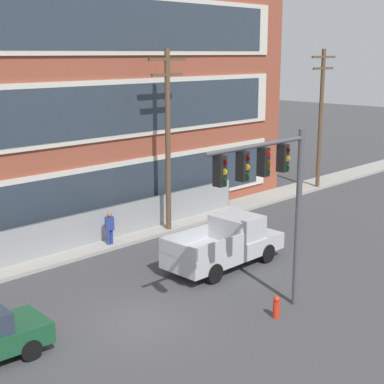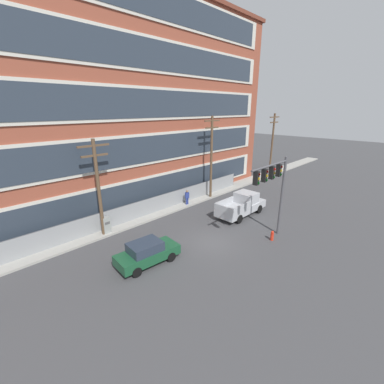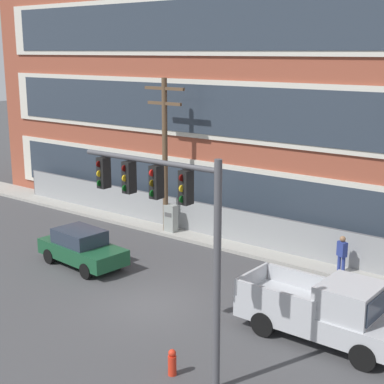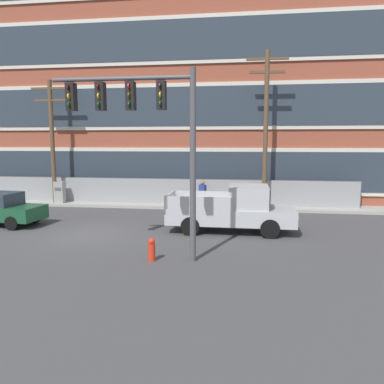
{
  "view_description": "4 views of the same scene",
  "coord_description": "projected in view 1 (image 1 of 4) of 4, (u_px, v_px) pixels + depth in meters",
  "views": [
    {
      "loc": [
        -11.52,
        -13.98,
        8.73
      ],
      "look_at": [
        4.6,
        1.96,
        3.35
      ],
      "focal_mm": 55.0,
      "sensor_mm": 36.0,
      "label": 1
    },
    {
      "loc": [
        -13.32,
        -11.03,
        9.67
      ],
      "look_at": [
        1.88,
        3.87,
        2.68
      ],
      "focal_mm": 24.0,
      "sensor_mm": 36.0,
      "label": 2
    },
    {
      "loc": [
        13.08,
        -14.43,
        8.84
      ],
      "look_at": [
        -1.04,
        3.64,
        3.32
      ],
      "focal_mm": 55.0,
      "sensor_mm": 36.0,
      "label": 3
    },
    {
      "loc": [
        6.54,
        -14.87,
        3.95
      ],
      "look_at": [
        4.18,
        1.87,
        1.67
      ],
      "focal_mm": 35.0,
      "sensor_mm": 36.0,
      "label": 4
    }
  ],
  "objects": [
    {
      "name": "utility_pole_far_east",
      "position": [
        321.0,
        113.0,
        37.52
      ],
      "size": [
        2.51,
        0.26,
        8.97
      ],
      "color": "brown",
      "rests_on": "ground"
    },
    {
      "name": "pickup_truck_silver",
      "position": [
        227.0,
        244.0,
        24.52
      ],
      "size": [
        5.6,
        2.17,
        2.06
      ],
      "color": "#B2B5BA",
      "rests_on": "ground"
    },
    {
      "name": "traffic_signal_mast",
      "position": [
        272.0,
        184.0,
        18.78
      ],
      "size": [
        4.77,
        0.43,
        6.26
      ],
      "color": "#4C4C51",
      "rests_on": "ground"
    },
    {
      "name": "sidewalk_building_side",
      "position": [
        23.0,
        265.0,
        24.55
      ],
      "size": [
        80.0,
        2.0,
        0.16
      ],
      "primitive_type": "cube",
      "color": "#9E9B93",
      "rests_on": "ground"
    },
    {
      "name": "fire_hydrant",
      "position": [
        276.0,
        307.0,
        19.78
      ],
      "size": [
        0.24,
        0.24,
        0.78
      ],
      "color": "red",
      "rests_on": "ground"
    },
    {
      "name": "pedestrian_near_cabinet",
      "position": [
        110.0,
        227.0,
        26.8
      ],
      "size": [
        0.47,
        0.4,
        1.69
      ],
      "color": "navy",
      "rests_on": "ground"
    },
    {
      "name": "utility_pole_midblock",
      "position": [
        168.0,
        134.0,
        28.25
      ],
      "size": [
        2.29,
        0.26,
        8.93
      ],
      "color": "brown",
      "rests_on": "ground"
    },
    {
      "name": "ground_plane",
      "position": [
        137.0,
        322.0,
        19.55
      ],
      "size": [
        160.0,
        160.0,
        0.0
      ],
      "primitive_type": "plane",
      "color": "#424244"
    }
  ]
}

